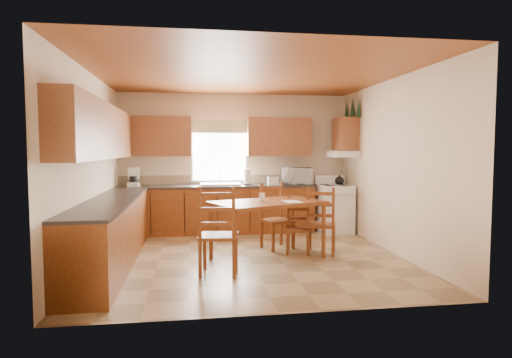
{
  "coord_description": "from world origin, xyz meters",
  "views": [
    {
      "loc": [
        -0.81,
        -6.25,
        1.61
      ],
      "look_at": [
        0.15,
        0.3,
        1.15
      ],
      "focal_mm": 30.0,
      "sensor_mm": 36.0,
      "label": 1
    }
  ],
  "objects": [
    {
      "name": "wall_back",
      "position": [
        0.0,
        2.25,
        1.35
      ],
      "size": [
        4.5,
        4.5,
        0.0
      ],
      "primitive_type": "plane",
      "color": "beige",
      "rests_on": "floor"
    },
    {
      "name": "counter_left",
      "position": [
        -1.95,
        -0.15,
        0.9
      ],
      "size": [
        0.63,
        3.6,
        0.04
      ],
      "primitive_type": "cube",
      "color": "#332D2B",
      "rests_on": "lower_cab_left"
    },
    {
      "name": "dining_table",
      "position": [
        0.26,
        -0.12,
        0.42
      ],
      "size": [
        1.81,
        1.42,
        0.85
      ],
      "primitive_type": "cube",
      "rotation": [
        0.0,
        0.0,
        0.37
      ],
      "color": "brown",
      "rests_on": "floor"
    },
    {
      "name": "microwave",
      "position": [
        1.21,
        1.95,
        1.08
      ],
      "size": [
        0.58,
        0.45,
        0.33
      ],
      "primitive_type": "imported",
      "rotation": [
        0.0,
        0.0,
        -0.1
      ],
      "color": "white",
      "rests_on": "counter_back"
    },
    {
      "name": "chair_near_left",
      "position": [
        -0.5,
        -0.8,
        0.57
      ],
      "size": [
        0.55,
        0.53,
        1.15
      ],
      "primitive_type": "cube",
      "rotation": [
        0.0,
        0.0,
        2.97
      ],
      "color": "brown",
      "rests_on": "floor"
    },
    {
      "name": "chair_near_right",
      "position": [
        1.14,
        0.07,
        0.52
      ],
      "size": [
        0.55,
        0.54,
        1.03
      ],
      "primitive_type": "cube",
      "rotation": [
        0.0,
        0.0,
        2.77
      ],
      "color": "brown",
      "rests_on": "floor"
    },
    {
      "name": "upper_cab_back_left",
      "position": [
        -1.55,
        2.08,
        1.85
      ],
      "size": [
        1.41,
        0.33,
        0.75
      ],
      "primitive_type": "cube",
      "color": "brown",
      "rests_on": "wall_back"
    },
    {
      "name": "upper_cab_stove",
      "position": [
        2.08,
        1.65,
        1.9
      ],
      "size": [
        0.33,
        0.62,
        0.62
      ],
      "primitive_type": "cube",
      "color": "brown",
      "rests_on": "wall_right"
    },
    {
      "name": "floor",
      "position": [
        0.0,
        0.0,
        0.0
      ],
      "size": [
        4.5,
        4.5,
        0.0
      ],
      "primitive_type": "plane",
      "color": "#997F58",
      "rests_on": "ground"
    },
    {
      "name": "table_card",
      "position": [
        0.19,
        -0.04,
        0.91
      ],
      "size": [
        0.09,
        0.05,
        0.12
      ],
      "primitive_type": "cube",
      "rotation": [
        0.0,
        0.0,
        0.34
      ],
      "color": "white",
      "rests_on": "dining_table"
    },
    {
      "name": "range_hood",
      "position": [
        2.03,
        1.65,
        1.52
      ],
      "size": [
        0.44,
        0.62,
        0.12
      ],
      "primitive_type": "cube",
      "color": "white",
      "rests_on": "wall_right"
    },
    {
      "name": "counter_back",
      "position": [
        -0.38,
        1.95,
        0.9
      ],
      "size": [
        3.75,
        0.63,
        0.04
      ],
      "primitive_type": "cube",
      "color": "#332D2B",
      "rests_on": "lower_cab_back"
    },
    {
      "name": "upper_cab_back_right",
      "position": [
        0.86,
        2.08,
        1.85
      ],
      "size": [
        1.25,
        0.33,
        0.75
      ],
      "primitive_type": "cube",
      "color": "brown",
      "rests_on": "wall_back"
    },
    {
      "name": "sink_basin",
      "position": [
        -0.3,
        1.95,
        0.94
      ],
      "size": [
        0.75,
        0.45,
        0.04
      ],
      "primitive_type": "cube",
      "color": "silver",
      "rests_on": "counter_back"
    },
    {
      "name": "paper_towel",
      "position": [
        0.22,
        1.95,
        1.08
      ],
      "size": [
        0.14,
        0.14,
        0.31
      ],
      "primitive_type": "cylinder",
      "rotation": [
        0.0,
        0.0,
        -0.04
      ],
      "color": "white",
      "rests_on": "counter_back"
    },
    {
      "name": "chair_far_right",
      "position": [
        0.53,
        0.49,
        0.53
      ],
      "size": [
        0.56,
        0.55,
        1.05
      ],
      "primitive_type": "cube",
      "rotation": [
        0.0,
        0.0,
        0.37
      ],
      "color": "brown",
      "rests_on": "floor"
    },
    {
      "name": "backsplash",
      "position": [
        -0.38,
        2.24,
        1.01
      ],
      "size": [
        3.75,
        0.01,
        0.18
      ],
      "primitive_type": "cube",
      "color": "gray",
      "rests_on": "counter_back"
    },
    {
      "name": "window_pane",
      "position": [
        -0.3,
        2.21,
        1.55
      ],
      "size": [
        1.05,
        0.01,
        1.1
      ],
      "primitive_type": "cube",
      "color": "white",
      "rests_on": "wall_back"
    },
    {
      "name": "lower_cab_back",
      "position": [
        -0.38,
        1.95,
        0.44
      ],
      "size": [
        3.75,
        0.6,
        0.88
      ],
      "primitive_type": "cube",
      "color": "brown",
      "rests_on": "floor"
    },
    {
      "name": "table_paper",
      "position": [
        0.61,
        -0.2,
        0.85
      ],
      "size": [
        0.28,
        0.33,
        0.0
      ],
      "primitive_type": "cube",
      "rotation": [
        0.0,
        0.0,
        0.21
      ],
      "color": "white",
      "rests_on": "dining_table"
    },
    {
      "name": "wall_right",
      "position": [
        2.25,
        0.0,
        1.35
      ],
      "size": [
        4.5,
        4.5,
        0.0
      ],
      "primitive_type": "plane",
      "color": "beige",
      "rests_on": "floor"
    },
    {
      "name": "toaster",
      "position": [
        0.71,
        1.88,
        1.0
      ],
      "size": [
        0.2,
        0.13,
        0.16
      ],
      "primitive_type": "cube",
      "rotation": [
        0.0,
        0.0,
        0.04
      ],
      "color": "white",
      "rests_on": "counter_back"
    },
    {
      "name": "pine_decal_a",
      "position": [
        2.21,
        1.33,
        2.38
      ],
      "size": [
        0.22,
        0.22,
        0.36
      ],
      "primitive_type": "cone",
      "color": "#194326",
      "rests_on": "wall_right"
    },
    {
      "name": "chair_far_left",
      "position": [
        0.78,
        0.14,
        0.44
      ],
      "size": [
        0.45,
        0.43,
        0.87
      ],
      "primitive_type": "cube",
      "rotation": [
        0.0,
        0.0,
        -0.27
      ],
      "color": "brown",
      "rests_on": "floor"
    },
    {
      "name": "ceiling",
      "position": [
        0.0,
        0.0,
        2.7
      ],
      "size": [
        4.5,
        4.5,
        0.0
      ],
      "primitive_type": "plane",
      "color": "#944B22",
      "rests_on": "floor"
    },
    {
      "name": "wall_front",
      "position": [
        0.0,
        -2.25,
        1.35
      ],
      "size": [
        4.5,
        4.5,
        0.0
      ],
      "primitive_type": "plane",
      "color": "beige",
      "rests_on": "floor"
    },
    {
      "name": "coffeemaker",
      "position": [
        -1.92,
        1.97,
        1.09
      ],
      "size": [
        0.29,
        0.31,
        0.35
      ],
      "primitive_type": "cube",
      "rotation": [
        0.0,
        0.0,
        0.42
      ],
      "color": "white",
      "rests_on": "counter_back"
    },
    {
      "name": "window_frame",
      "position": [
        -0.3,
        2.22,
        1.55
      ],
      "size": [
        1.13,
        0.02,
        1.18
      ],
      "primitive_type": "cube",
      "color": "white",
      "rests_on": "wall_back"
    },
    {
      "name": "lower_cab_left",
      "position": [
        -1.95,
        -0.15,
        0.44
      ],
      "size": [
        0.6,
        3.6,
        0.88
      ],
      "primitive_type": "cube",
      "color": "brown",
      "rests_on": "floor"
    },
    {
      "name": "wall_left",
      "position": [
        -2.25,
        0.0,
        1.35
      ],
      "size": [
        4.5,
        4.5,
        0.0
      ],
      "primitive_type": "plane",
      "color": "beige",
      "rests_on": "floor"
    },
    {
      "name": "stove",
      "position": [
        1.88,
        1.65,
        0.45
      ],
      "size": [
        0.61,
        0.63,
        0.9
      ],
      "primitive_type": "cube",
      "rotation": [
        0.0,
        0.0,
        0.01
      ],
      "color": "white",
      "rests_on": "floor"
    },
    {
      "name": "pine_decal_b",
      "position": [
        2.21,
        1.65,
        2.42
      ],
      "size": [
        0.22,
        0.22,
        0.36
      ],
      "primitive_type": "cone",
      "color": "#194326",
      "rests_on": "wall_right"
    },
    {
      "name": "pine_decal_c",
      "position": [
        2.21,
        1.97,
        2.38
      ],
      "size": [
        0.22,
        0.22,
        0.36
      ],
      "primitive_type": "cone",
      "color": "#194326",
      "rests_on": "wall_right"
    },
    {
      "name": "upper_cab_left",
      "position": [
        -2.08,
        -0.15,
        1.85
      ],
      "size": [
        0.33,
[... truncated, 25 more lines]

